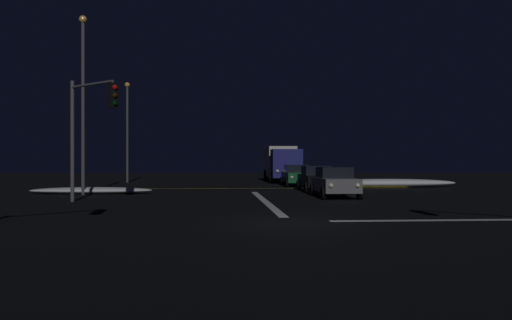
# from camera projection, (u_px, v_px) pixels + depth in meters

# --- Properties ---
(ground) EXTENTS (120.00, 120.00, 0.10)m
(ground) POSITION_uv_depth(u_px,v_px,m) (289.00, 223.00, 17.97)
(ground) COLOR black
(stop_line_north) EXTENTS (0.35, 14.77, 0.01)m
(stop_line_north) POSITION_uv_depth(u_px,v_px,m) (265.00, 201.00, 26.55)
(stop_line_north) COLOR white
(stop_line_north) RESTS_ON ground
(centre_line_ns) EXTENTS (22.00, 0.15, 0.01)m
(centre_line_ns) POSITION_uv_depth(u_px,v_px,m) (250.00, 188.00, 38.12)
(centre_line_ns) COLOR yellow
(centre_line_ns) RESTS_ON ground
(snow_bank_left_curb) EXTENTS (6.91, 1.50, 0.38)m
(snow_bank_left_curb) POSITION_uv_depth(u_px,v_px,m) (91.00, 191.00, 32.12)
(snow_bank_left_curb) COLOR white
(snow_bank_left_curb) RESTS_ON ground
(snow_bank_right_curb) EXTENTS (10.42, 1.50, 0.60)m
(snow_bank_right_curb) POSITION_uv_depth(u_px,v_px,m) (383.00, 183.00, 39.33)
(snow_bank_right_curb) COLOR white
(snow_bank_right_curb) RESTS_ON ground
(sedan_gray) EXTENTS (2.02, 4.33, 1.57)m
(sedan_gray) POSITION_uv_depth(u_px,v_px,m) (335.00, 182.00, 29.18)
(sedan_gray) COLOR slate
(sedan_gray) RESTS_ON ground
(sedan_black) EXTENTS (2.02, 4.33, 1.57)m
(sedan_black) POSITION_uv_depth(u_px,v_px,m) (317.00, 178.00, 34.78)
(sedan_black) COLOR black
(sedan_black) RESTS_ON ground
(sedan_green) EXTENTS (2.02, 4.33, 1.57)m
(sedan_green) POSITION_uv_depth(u_px,v_px,m) (297.00, 175.00, 41.18)
(sedan_green) COLOR #14512D
(sedan_green) RESTS_ON ground
(box_truck) EXTENTS (2.68, 8.28, 3.08)m
(box_truck) POSITION_uv_depth(u_px,v_px,m) (282.00, 162.00, 48.84)
(box_truck) COLOR navy
(box_truck) RESTS_ON ground
(traffic_signal_nw) EXTENTS (2.57, 2.57, 5.65)m
(traffic_signal_nw) POSITION_uv_depth(u_px,v_px,m) (90.00, 118.00, 25.34)
(traffic_signal_nw) COLOR #4C4C51
(traffic_signal_nw) RESTS_ON ground
(streetlamp_left_near) EXTENTS (0.44, 0.44, 10.01)m
(streetlamp_left_near) POSITION_uv_depth(u_px,v_px,m) (83.00, 92.00, 31.41)
(streetlamp_left_near) COLOR #424247
(streetlamp_left_near) RESTS_ON ground
(streetlamp_left_far) EXTENTS (0.44, 0.44, 8.45)m
(streetlamp_left_far) POSITION_uv_depth(u_px,v_px,m) (127.00, 124.00, 47.37)
(streetlamp_left_far) COLOR #424247
(streetlamp_left_far) RESTS_ON ground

